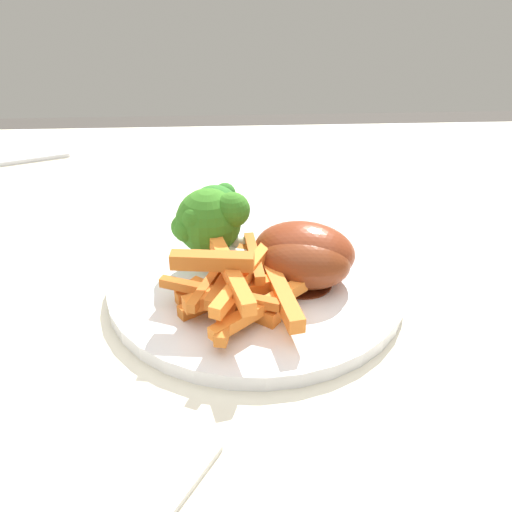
{
  "coord_description": "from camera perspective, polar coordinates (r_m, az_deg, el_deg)",
  "views": [
    {
      "loc": [
        -0.03,
        -0.44,
        1.01
      ],
      "look_at": [
        -0.01,
        -0.05,
        0.78
      ],
      "focal_mm": 39.36,
      "sensor_mm": 36.0,
      "label": 1
    }
  ],
  "objects": [
    {
      "name": "dinner_plate",
      "position": [
        0.47,
        0.0,
        -2.73
      ],
      "size": [
        0.24,
        0.24,
        0.01
      ],
      "primitive_type": "cylinder",
      "color": "white",
      "rests_on": "dining_table"
    },
    {
      "name": "chicken_drumstick_near",
      "position": [
        0.45,
        4.29,
        -0.57
      ],
      "size": [
        0.13,
        0.07,
        0.04
      ],
      "color": "#581F0F",
      "rests_on": "dinner_plate"
    },
    {
      "name": "dining_table",
      "position": [
        0.57,
        0.37,
        -8.67
      ],
      "size": [
        1.29,
        0.8,
        0.74
      ],
      "color": "silver",
      "rests_on": "ground_plane"
    },
    {
      "name": "broccoli_floret_front",
      "position": [
        0.47,
        -4.78,
        3.54
      ],
      "size": [
        0.07,
        0.06,
        0.07
      ],
      "color": "#87A759",
      "rests_on": "dinner_plate"
    },
    {
      "name": "carrot_fries_pile",
      "position": [
        0.42,
        -2.08,
        -3.1
      ],
      "size": [
        0.11,
        0.13,
        0.05
      ],
      "color": "orange",
      "rests_on": "dinner_plate"
    },
    {
      "name": "chicken_drumstick_far",
      "position": [
        0.46,
        4.47,
        0.53
      ],
      "size": [
        0.14,
        0.08,
        0.05
      ],
      "color": "#5F2011",
      "rests_on": "dinner_plate"
    },
    {
      "name": "napkin",
      "position": [
        0.34,
        -22.66,
        -22.81
      ],
      "size": [
        0.21,
        0.22,
        0.0
      ],
      "primitive_type": "cube",
      "rotation": [
        0.0,
        0.0,
        1.02
      ],
      "color": "white",
      "rests_on": "dining_table"
    },
    {
      "name": "broccoli_floret_middle",
      "position": [
        0.48,
        -4.05,
        4.48
      ],
      "size": [
        0.05,
        0.05,
        0.06
      ],
      "color": "#8BB249",
      "rests_on": "dinner_plate"
    }
  ]
}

